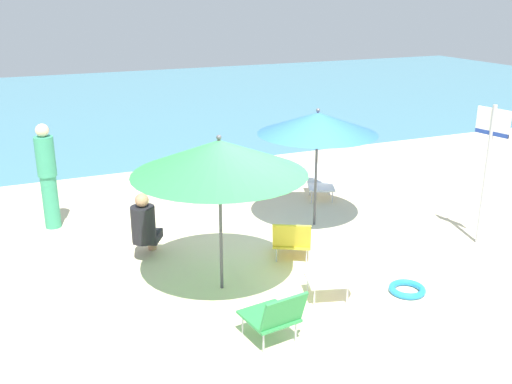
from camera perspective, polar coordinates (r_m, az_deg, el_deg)
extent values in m
plane|color=beige|center=(8.00, 4.62, -6.86)|extent=(40.00, 40.00, 0.00)
cube|color=teal|center=(20.09, -13.30, 8.46)|extent=(40.00, 16.00, 0.01)
cylinder|color=#4C4C51|center=(8.98, 5.87, 2.13)|extent=(0.04, 0.04, 1.79)
cone|color=blue|center=(8.80, 6.02, 6.70)|extent=(1.81, 1.81, 0.32)
sphere|color=#4C4C51|center=(8.76, 6.07, 7.92)|extent=(0.06, 0.06, 0.06)
cylinder|color=#4C4C51|center=(6.96, -3.48, -2.44)|extent=(0.04, 0.04, 1.88)
cone|color=green|center=(6.73, -3.60, 3.41)|extent=(2.06, 2.06, 0.40)
sphere|color=#4C4C51|center=(6.67, -3.64, 5.33)|extent=(0.06, 0.06, 0.06)
cube|color=#33934C|center=(6.25, 1.27, -12.01)|extent=(0.57, 0.59, 0.03)
cube|color=#33934C|center=(5.96, 2.74, -11.59)|extent=(0.51, 0.22, 0.37)
cylinder|color=silver|center=(6.39, -1.31, -12.72)|extent=(0.02, 0.02, 0.24)
cylinder|color=silver|center=(6.57, 1.74, -11.76)|extent=(0.02, 0.02, 0.24)
cylinder|color=silver|center=(6.09, 0.73, -14.46)|extent=(0.02, 0.02, 0.24)
cylinder|color=silver|center=(6.28, 3.88, -13.38)|extent=(0.02, 0.02, 0.24)
cube|color=white|center=(7.07, 6.98, -8.41)|extent=(0.60, 0.57, 0.03)
cube|color=white|center=(7.06, 9.10, -7.07)|extent=(0.25, 0.47, 0.32)
cylinder|color=silver|center=(6.93, 5.70, -10.16)|extent=(0.02, 0.02, 0.23)
cylinder|color=silver|center=(7.24, 5.07, -8.78)|extent=(0.02, 0.02, 0.23)
cylinder|color=silver|center=(7.02, 8.88, -9.89)|extent=(0.02, 0.02, 0.23)
cylinder|color=silver|center=(7.33, 8.11, -8.55)|extent=(0.02, 0.02, 0.23)
cube|color=gold|center=(8.10, 3.54, -4.80)|extent=(0.69, 0.70, 0.03)
cube|color=gold|center=(7.77, 3.50, -4.33)|extent=(0.52, 0.37, 0.37)
cylinder|color=silver|center=(8.34, 2.17, -4.92)|extent=(0.02, 0.02, 0.21)
cylinder|color=silver|center=(8.33, 4.97, -5.01)|extent=(0.02, 0.02, 0.21)
cylinder|color=silver|center=(7.96, 2.00, -6.12)|extent=(0.02, 0.02, 0.21)
cylinder|color=silver|center=(7.95, 4.94, -6.21)|extent=(0.02, 0.02, 0.21)
cube|color=white|center=(10.35, 6.35, 0.51)|extent=(0.61, 0.65, 0.03)
cube|color=white|center=(10.55, 6.22, 1.93)|extent=(0.47, 0.31, 0.36)
cylinder|color=silver|center=(10.21, 7.45, -0.50)|extent=(0.02, 0.02, 0.21)
cylinder|color=silver|center=(10.17, 5.46, -0.50)|extent=(0.02, 0.02, 0.21)
cylinder|color=silver|center=(10.60, 7.16, 0.25)|extent=(0.02, 0.02, 0.21)
cylinder|color=silver|center=(10.56, 5.24, 0.24)|extent=(0.02, 0.02, 0.21)
cube|color=black|center=(8.26, -10.45, -4.26)|extent=(0.46, 0.47, 0.12)
cylinder|color=tan|center=(8.45, -10.09, -4.67)|extent=(0.12, 0.12, 0.27)
cylinder|color=black|center=(8.00, -10.91, -3.10)|extent=(0.33, 0.33, 0.50)
sphere|color=tan|center=(7.88, -11.07, -0.78)|extent=(0.18, 0.18, 0.18)
cylinder|color=#389970|center=(9.53, -19.36, -0.89)|extent=(0.24, 0.24, 0.84)
cylinder|color=#389970|center=(9.32, -19.83, 3.28)|extent=(0.28, 0.28, 0.60)
sphere|color=beige|center=(9.23, -20.11, 5.67)|extent=(0.20, 0.20, 0.20)
cylinder|color=#ADADB2|center=(8.84, 21.48, 1.43)|extent=(0.06, 0.06, 2.03)
cube|color=white|center=(8.65, 22.09, 6.34)|extent=(0.12, 0.51, 0.37)
cube|color=navy|center=(8.69, 21.96, 5.34)|extent=(0.12, 0.51, 0.06)
torus|color=#238CD8|center=(7.45, 14.51, -9.15)|extent=(0.45, 0.45, 0.08)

